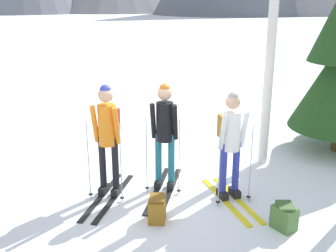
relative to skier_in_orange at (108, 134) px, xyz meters
The scene contains 7 objects.
ground_plane 1.36m from the skier_in_orange, 13.12° to the left, with size 400.00×400.00×0.00m, color white.
skier_in_orange is the anchor object (origin of this frame).
skier_in_black 0.94m from the skier_in_orange, 16.37° to the left, with size 0.61×1.81×1.82m.
skier_in_white 1.94m from the skier_in_orange, ahead, with size 0.84×1.64×1.77m.
birch_tree_slender 3.56m from the skier_in_orange, 27.23° to the left, with size 0.40×1.33×5.36m.
backpack_on_snow_front 1.44m from the skier_in_orange, 44.75° to the right, with size 0.25×0.33×0.38m.
backpack_on_snow_beside 2.92m from the skier_in_orange, 20.89° to the right, with size 0.38×0.40×0.38m.
Camera 1 is at (0.26, -6.21, 3.11)m, focal length 43.16 mm.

